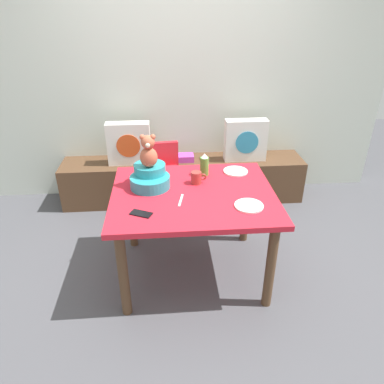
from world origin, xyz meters
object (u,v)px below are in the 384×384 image
(ketchup_bottle, at_px, (204,165))
(pillow_floral_right, at_px, (246,140))
(dinner_plate_near, at_px, (249,206))
(dining_table, at_px, (193,204))
(cell_phone, at_px, (141,214))
(pillow_floral_left, at_px, (129,143))
(coffee_mug, at_px, (197,178))
(infant_seat_teal, at_px, (150,177))
(dinner_plate_far, at_px, (236,171))
(book_stack, at_px, (184,158))
(teddy_bear, at_px, (148,152))
(highchair, at_px, (165,173))

(ketchup_bottle, bearing_deg, pillow_floral_right, 59.71)
(ketchup_bottle, relative_size, dinner_plate_near, 0.92)
(dining_table, bearing_deg, cell_phone, -143.33)
(dinner_plate_near, bearing_deg, pillow_floral_right, 78.59)
(cell_phone, bearing_deg, pillow_floral_left, 33.14)
(dining_table, xyz_separation_m, coffee_mug, (0.04, 0.15, 0.15))
(infant_seat_teal, xyz_separation_m, ketchup_bottle, (0.43, 0.16, 0.02))
(ketchup_bottle, xyz_separation_m, dinner_plate_far, (0.26, 0.03, -0.08))
(pillow_floral_right, distance_m, dining_table, 1.39)
(pillow_floral_left, relative_size, coffee_mug, 3.67)
(pillow_floral_right, bearing_deg, dinner_plate_near, -101.41)
(dinner_plate_far, bearing_deg, pillow_floral_right, 72.66)
(dinner_plate_far, distance_m, cell_phone, 0.96)
(pillow_floral_left, relative_size, book_stack, 2.20)
(pillow_floral_right, xyz_separation_m, dining_table, (-0.66, -1.23, -0.04))
(ketchup_bottle, height_order, dinner_plate_near, ketchup_bottle)
(teddy_bear, relative_size, ketchup_bottle, 1.35)
(highchair, height_order, ketchup_bottle, ketchup_bottle)
(cell_phone, bearing_deg, book_stack, 11.75)
(teddy_bear, height_order, coffee_mug, teddy_bear)
(cell_phone, bearing_deg, highchair, 17.17)
(pillow_floral_left, distance_m, dinner_plate_far, 1.31)
(coffee_mug, distance_m, dinner_plate_near, 0.50)
(infant_seat_teal, height_order, coffee_mug, infant_seat_teal)
(pillow_floral_left, height_order, pillow_floral_right, same)
(dinner_plate_near, distance_m, cell_phone, 0.73)
(book_stack, xyz_separation_m, dinner_plate_far, (0.37, -0.92, 0.25))
(dining_table, distance_m, infant_seat_teal, 0.38)
(book_stack, bearing_deg, highchair, -116.23)
(pillow_floral_left, relative_size, dinner_plate_far, 2.20)
(teddy_bear, xyz_separation_m, dinner_plate_far, (0.69, 0.20, -0.27))
(pillow_floral_left, xyz_separation_m, highchair, (0.36, -0.42, -0.16))
(coffee_mug, xyz_separation_m, cell_phone, (-0.41, -0.42, -0.04))
(highchair, bearing_deg, cell_phone, -98.52)
(highchair, height_order, coffee_mug, coffee_mug)
(pillow_floral_right, xyz_separation_m, ketchup_bottle, (-0.55, -0.93, 0.15))
(dinner_plate_near, bearing_deg, coffee_mug, 130.56)
(teddy_bear, distance_m, cell_phone, 0.49)
(coffee_mug, xyz_separation_m, dinner_plate_far, (0.34, 0.18, -0.04))
(book_stack, bearing_deg, cell_phone, -103.93)
(dining_table, xyz_separation_m, teddy_bear, (-0.32, 0.13, 0.38))
(dining_table, bearing_deg, dinner_plate_far, 40.86)
(infant_seat_teal, relative_size, dinner_plate_far, 1.65)
(pillow_floral_right, bearing_deg, infant_seat_teal, -131.67)
(ketchup_bottle, relative_size, dinner_plate_far, 0.92)
(highchair, xyz_separation_m, infant_seat_teal, (-0.11, -0.68, 0.29))
(ketchup_bottle, bearing_deg, dinner_plate_near, -64.61)
(highchair, bearing_deg, pillow_floral_right, 25.67)
(ketchup_bottle, bearing_deg, cell_phone, -130.32)
(pillow_floral_right, distance_m, cell_phone, 1.82)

